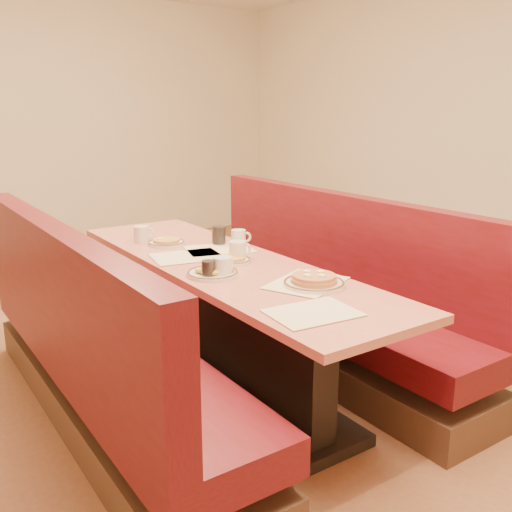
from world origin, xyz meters
TOP-DOWN VIEW (x-y plane):
  - ground at (0.00, 0.00)m, footprint 8.00×8.00m
  - room_envelope at (0.00, 0.00)m, footprint 6.04×8.04m
  - diner_table at (0.00, 0.00)m, footprint 0.70×2.50m
  - booth_left at (-0.73, 0.00)m, footprint 0.55×2.50m
  - booth_right at (0.73, 0.00)m, footprint 0.55×2.50m
  - placemat_near_left at (-0.12, -0.91)m, footprint 0.38×0.30m
  - placemat_near_right at (0.12, -0.58)m, footprint 0.47×0.42m
  - placemat_far_left at (-0.12, 0.20)m, footprint 0.43×0.35m
  - placemat_far_right at (0.12, 0.24)m, footprint 0.45×0.38m
  - pancake_plate at (0.13, -0.63)m, footprint 0.29×0.29m
  - eggs_plate at (-0.19, -0.20)m, footprint 0.26×0.26m
  - extra_plate_mid at (0.04, -0.04)m, footprint 0.20×0.20m
  - extra_plate_far at (-0.08, 0.54)m, footprint 0.23×0.23m
  - coffee_mug_a at (0.10, -0.01)m, footprint 0.14×0.10m
  - coffee_mug_b at (-0.15, -0.25)m, footprint 0.13×0.09m
  - coffee_mug_c at (0.28, 0.28)m, footprint 0.12×0.09m
  - coffee_mug_d at (-0.18, 0.70)m, footprint 0.13×0.09m
  - soda_tumbler_near at (-0.23, -0.24)m, footprint 0.07×0.07m
  - soda_tumbler_mid at (0.19, 0.36)m, footprint 0.08×0.08m

SIDE VIEW (x-z plane):
  - ground at x=0.00m, z-range 0.00..0.00m
  - booth_left at x=-0.73m, z-range -0.16..0.89m
  - booth_right at x=0.73m, z-range -0.16..0.89m
  - diner_table at x=0.00m, z-range 0.00..0.75m
  - placemat_near_left at x=-0.12m, z-range 0.75..0.76m
  - placemat_near_right at x=0.12m, z-range 0.75..0.76m
  - placemat_far_left at x=-0.12m, z-range 0.75..0.76m
  - placemat_far_right at x=0.12m, z-range 0.75..0.76m
  - extra_plate_mid at x=0.04m, z-range 0.74..0.78m
  - eggs_plate at x=-0.19m, z-range 0.74..0.79m
  - extra_plate_far at x=-0.08m, z-range 0.74..0.79m
  - pancake_plate at x=0.13m, z-range 0.74..0.81m
  - soda_tumbler_near at x=-0.23m, z-range 0.75..0.84m
  - coffee_mug_c at x=0.28m, z-range 0.75..0.85m
  - coffee_mug_b at x=-0.15m, z-range 0.75..0.85m
  - coffee_mug_d at x=-0.18m, z-range 0.75..0.85m
  - coffee_mug_a at x=0.10m, z-range 0.75..0.85m
  - soda_tumbler_mid at x=0.19m, z-range 0.75..0.87m
  - room_envelope at x=0.00m, z-range 0.52..3.34m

